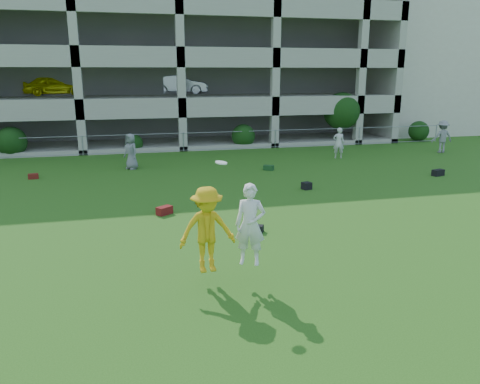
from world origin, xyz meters
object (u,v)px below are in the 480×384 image
object	(u,v)px
bystander_c	(131,151)
crate_d	(307,186)
bystander_f	(442,137)
stucco_building	(427,70)
bystander_e	(339,143)
parking_garage	(167,56)
frisbee_contest	(217,228)

from	to	relation	value
bystander_c	crate_d	bearing A→B (deg)	11.75
bystander_f	stucco_building	bearing A→B (deg)	-113.94
bystander_e	parking_garage	bearing A→B (deg)	-40.43
bystander_f	frisbee_contest	distance (m)	22.56
crate_d	bystander_e	bearing A→B (deg)	55.34
bystander_f	crate_d	bearing A→B (deg)	36.58
bystander_f	bystander_c	bearing A→B (deg)	8.01
stucco_building	bystander_e	size ratio (longest dim) A/B	9.05
stucco_building	parking_garage	size ratio (longest dim) A/B	0.53
stucco_building	bystander_f	world-z (taller)	stucco_building
parking_garage	stucco_building	bearing A→B (deg)	0.75
bystander_e	bystander_f	distance (m)	7.01
bystander_c	frisbee_contest	bearing A→B (deg)	-30.66
bystander_e	frisbee_contest	xyz separation A→B (m)	(-9.93, -14.65, 0.50)
crate_d	parking_garage	world-z (taller)	parking_garage
crate_d	parking_garage	size ratio (longest dim) A/B	0.01
bystander_c	parking_garage	size ratio (longest dim) A/B	0.06
bystander_e	crate_d	world-z (taller)	bystander_e
stucco_building	bystander_c	distance (m)	29.93
bystander_c	bystander_f	bearing A→B (deg)	54.38
crate_d	stucco_building	bearing A→B (deg)	46.19
parking_garage	frisbee_contest	bearing A→B (deg)	-93.14
bystander_f	parking_garage	distance (m)	20.69
crate_d	frisbee_contest	world-z (taller)	frisbee_contest
frisbee_contest	crate_d	bearing A→B (deg)	56.27
stucco_building	crate_d	size ratio (longest dim) A/B	45.71
frisbee_contest	bystander_f	bearing A→B (deg)	41.34
stucco_building	bystander_f	bearing A→B (deg)	-120.04
stucco_building	parking_garage	xyz separation A→B (m)	(-23.01, -0.30, 1.01)
bystander_e	bystander_f	bearing A→B (deg)	-161.04
crate_d	frisbee_contest	xyz separation A→B (m)	(-5.43, -8.13, 1.23)
stucco_building	frisbee_contest	distance (m)	37.44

